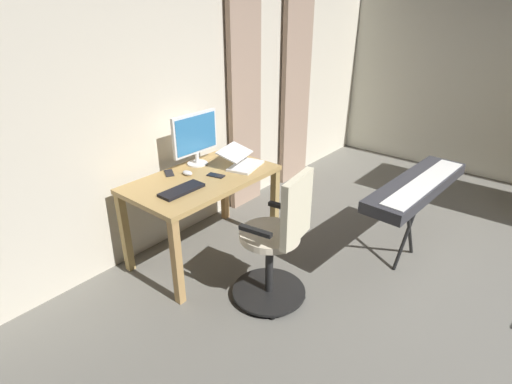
# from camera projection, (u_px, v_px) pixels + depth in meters

# --- Properties ---
(back_room_partition) EXTENTS (5.77, 0.10, 2.69)m
(back_room_partition) POSITION_uv_depth(u_px,v_px,m) (212.00, 84.00, 3.76)
(back_room_partition) COLOR beige
(back_room_partition) RESTS_ON ground
(curtain_left_panel) EXTENTS (0.50, 0.06, 2.39)m
(curtain_left_panel) POSITION_uv_depth(u_px,v_px,m) (296.00, 82.00, 4.64)
(curtain_left_panel) COLOR tan
(curtain_left_panel) RESTS_ON ground
(curtain_right_panel) EXTENTS (0.44, 0.06, 2.39)m
(curtain_right_panel) POSITION_uv_depth(u_px,v_px,m) (245.00, 95.00, 4.00)
(curtain_right_panel) COLOR tan
(curtain_right_panel) RESTS_ON ground
(desk) EXTENTS (1.24, 0.72, 0.74)m
(desk) POSITION_uv_depth(u_px,v_px,m) (203.00, 188.00, 3.31)
(desk) COLOR tan
(desk) RESTS_ON ground
(office_chair) EXTENTS (0.56, 0.56, 1.04)m
(office_chair) POSITION_uv_depth(u_px,v_px,m) (278.00, 244.00, 2.82)
(office_chair) COLOR black
(office_chair) RESTS_ON ground
(computer_monitor) EXTENTS (0.48, 0.18, 0.46)m
(computer_monitor) POSITION_uv_depth(u_px,v_px,m) (195.00, 136.00, 3.41)
(computer_monitor) COLOR white
(computer_monitor) RESTS_ON desk
(computer_keyboard) EXTENTS (0.36, 0.14, 0.02)m
(computer_keyboard) POSITION_uv_depth(u_px,v_px,m) (182.00, 190.00, 3.00)
(computer_keyboard) COLOR black
(computer_keyboard) RESTS_ON desk
(laptop) EXTENTS (0.40, 0.38, 0.16)m
(laptop) POSITION_uv_depth(u_px,v_px,m) (242.00, 161.00, 3.45)
(laptop) COLOR white
(laptop) RESTS_ON desk
(computer_mouse) EXTENTS (0.06, 0.10, 0.04)m
(computer_mouse) POSITION_uv_depth(u_px,v_px,m) (187.00, 173.00, 3.29)
(computer_mouse) COLOR silver
(computer_mouse) RESTS_ON desk
(cell_phone_by_monitor) EXTENTS (0.13, 0.16, 0.01)m
(cell_phone_by_monitor) POSITION_uv_depth(u_px,v_px,m) (169.00, 173.00, 3.32)
(cell_phone_by_monitor) COLOR #232328
(cell_phone_by_monitor) RESTS_ON desk
(cell_phone_face_up) EXTENTS (0.10, 0.16, 0.01)m
(cell_phone_face_up) POSITION_uv_depth(u_px,v_px,m) (216.00, 175.00, 3.28)
(cell_phone_face_up) COLOR black
(cell_phone_face_up) RESTS_ON desk
(piano_keyboard) EXTENTS (1.30, 0.39, 0.77)m
(piano_keyboard) POSITION_uv_depth(u_px,v_px,m) (417.00, 187.00, 3.17)
(piano_keyboard) COLOR black
(piano_keyboard) RESTS_ON ground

